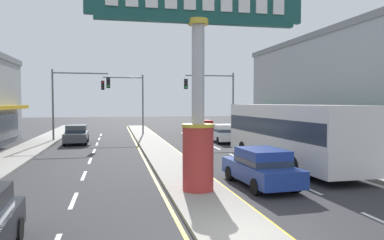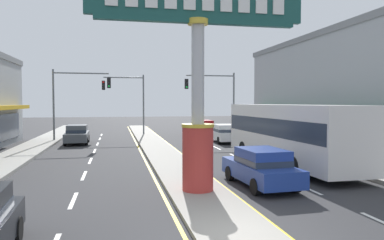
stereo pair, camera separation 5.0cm
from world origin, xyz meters
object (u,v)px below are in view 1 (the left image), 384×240
at_px(storefront_right, 369,91).
at_px(traffic_light_median_far, 128,94).
at_px(traffic_light_left_side, 74,92).
at_px(sedan_mid_left_lane, 76,134).
at_px(sedan_near_right_lane, 224,133).
at_px(sedan_far_right_lane, 261,167).
at_px(district_sign, 198,78).
at_px(traffic_light_right_side, 215,93).
at_px(bus_kerb_right, 287,131).
at_px(sedan_near_left_lane, 203,127).

bearing_deg(storefront_right, traffic_light_median_far, 141.44).
bearing_deg(traffic_light_left_side, sedan_mid_left_lane, -80.14).
distance_m(sedan_near_right_lane, sedan_far_right_lane, 16.25).
distance_m(traffic_light_left_side, sedan_mid_left_lane, 3.84).
relative_size(district_sign, storefront_right, 0.32).
relative_size(traffic_light_right_side, bus_kerb_right, 0.55).
distance_m(traffic_light_right_side, sedan_near_left_lane, 5.22).
relative_size(sedan_near_right_lane, sedan_far_right_lane, 0.99).
relative_size(sedan_far_right_lane, sedan_mid_left_lane, 1.01).
relative_size(traffic_light_left_side, sedan_near_right_lane, 1.43).
height_order(district_sign, traffic_light_left_side, district_sign).
distance_m(traffic_light_median_far, sedan_near_right_lane, 11.65).
height_order(traffic_light_median_far, sedan_far_right_lane, traffic_light_median_far).
height_order(district_sign, sedan_far_right_lane, district_sign).
xyz_separation_m(sedan_near_right_lane, sedan_mid_left_lane, (-12.11, 1.62, 0.00)).
xyz_separation_m(storefront_right, traffic_light_right_side, (-9.20, 9.38, -0.02)).
distance_m(district_sign, traffic_light_left_side, 20.83).
distance_m(storefront_right, traffic_light_left_side, 23.62).
relative_size(district_sign, traffic_light_median_far, 1.29).
relative_size(sedan_far_right_lane, bus_kerb_right, 0.39).
bearing_deg(traffic_light_left_side, district_sign, -72.28).
distance_m(traffic_light_left_side, traffic_light_median_far, 6.73).
relative_size(traffic_light_left_side, bus_kerb_right, 0.55).
xyz_separation_m(traffic_light_median_far, sedan_mid_left_lane, (-4.43, -6.44, -3.41)).
relative_size(district_sign, sedan_mid_left_lane, 1.84).
xyz_separation_m(district_sign, traffic_light_right_side, (6.34, 20.34, -0.02)).
bearing_deg(storefront_right, district_sign, -144.81).
height_order(traffic_light_right_side, sedan_near_right_lane, traffic_light_right_side).
height_order(traffic_light_right_side, sedan_mid_left_lane, traffic_light_right_side).
xyz_separation_m(traffic_light_right_side, sedan_near_right_lane, (-0.29, -3.75, -3.46)).
relative_size(storefront_right, traffic_light_left_side, 4.02).
height_order(sedan_far_right_lane, bus_kerb_right, bus_kerb_right).
distance_m(traffic_light_right_side, sedan_near_right_lane, 5.11).
bearing_deg(sedan_near_right_lane, traffic_light_median_far, 133.63).
bearing_deg(sedan_mid_left_lane, district_sign, -71.60).
distance_m(sedan_far_right_lane, sedan_near_left_lane, 23.80).
height_order(traffic_light_left_side, sedan_mid_left_lane, traffic_light_left_side).
relative_size(sedan_near_right_lane, bus_kerb_right, 0.39).
bearing_deg(traffic_light_median_far, sedan_far_right_lane, -79.62).
relative_size(sedan_near_left_lane, sedan_mid_left_lane, 1.01).
height_order(sedan_mid_left_lane, bus_kerb_right, bus_kerb_right).
xyz_separation_m(storefront_right, sedan_near_left_lane, (-9.49, 13.28, -3.48)).
height_order(district_sign, storefront_right, storefront_right).
bearing_deg(bus_kerb_right, sedan_near_left_lane, 89.99).
distance_m(storefront_right, sedan_far_right_lane, 16.77).
height_order(traffic_light_median_far, sedan_near_left_lane, traffic_light_median_far).
bearing_deg(traffic_light_right_side, sedan_mid_left_lane, -170.25).
bearing_deg(traffic_light_right_side, bus_kerb_right, -91.07).
relative_size(traffic_light_left_side, sedan_far_right_lane, 1.41).
relative_size(storefront_right, sedan_mid_left_lane, 5.74).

